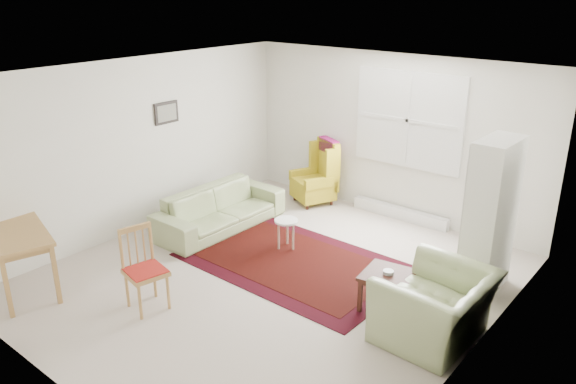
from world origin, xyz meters
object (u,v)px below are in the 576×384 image
Objects in this scene: wingback_chair at (313,172)px; cabinet at (491,217)px; sofa at (220,202)px; coffee_table at (387,291)px; armchair at (436,300)px; stool at (286,234)px; desk_chair at (145,270)px; desk at (21,260)px.

cabinet is at bearing 8.90° from wingback_chair.
sofa is 3.08m from coffee_table.
armchair is 2.09× the size of coffee_table.
coffee_table is 1.90m from stool.
armchair is at bearing -9.84° from wingback_chair.
wingback_chair is 2.47× the size of stool.
wingback_chair is at bearing 19.82° from desk_chair.
sofa is at bearing -176.19° from stool.
wingback_chair is at bearing -14.71° from sofa.
cabinet is (2.49, 0.68, 0.70)m from stool.
sofa is 3.81m from cabinet.
wingback_chair is 3.40m from cabinet.
desk is (-0.96, -4.44, -0.15)m from wingback_chair.
coffee_table is 2.69m from desk_chair.
armchair reaches higher than stool.
stool is at bearing -85.82° from sofa.
stool is 3.31m from desk.
armchair reaches higher than sofa.
sofa is at bearing 79.64° from desk.
cabinet is 1.52× the size of desk.
armchair is at bearing 27.45° from desk.
stool is 0.36× the size of desk.
sofa is 1.75m from wingback_chair.
desk_chair is at bearing 24.80° from desk.
wingback_chair is at bearing -122.93° from armchair.
armchair is at bearing -49.08° from desk_chair.
desk_chair is at bearing -59.31° from armchair.
desk is at bearing -146.31° from coffee_table.
cabinet reaches higher than stool.
cabinet reaches higher than desk.
coffee_table is at bearing -14.12° from stool.
armchair is 4.73m from desk.
armchair is 0.93× the size of desk.
sofa is 1.92× the size of wingback_chair.
wingback_chair is at bearing 141.35° from coffee_table.
desk_chair is at bearing -96.41° from stool.
cabinet reaches higher than wingback_chair.
wingback_chair is 3.79m from desk_chair.
cabinet is at bearing 60.17° from coffee_table.
cabinet is at bearing -78.07° from sofa.
desk is (-4.20, -3.50, -0.54)m from cabinet.
armchair reaches higher than desk.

